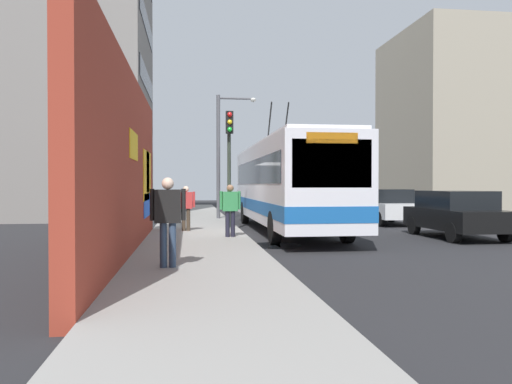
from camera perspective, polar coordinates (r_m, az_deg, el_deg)
ground_plane at (r=17.33m, az=-1.38°, el=-5.08°), size 80.00×80.00×0.00m
sidewalk_slab at (r=17.22m, az=-6.70°, el=-4.87°), size 48.00×3.20×0.15m
graffiti_wall at (r=12.62m, az=-14.35°, el=2.88°), size 12.73×0.32×4.49m
building_far_left at (r=30.95m, az=-21.94°, el=16.51°), size 9.77×10.00×20.36m
building_far_right at (r=39.32m, az=21.32°, el=7.42°), size 9.69×7.88×12.65m
city_bus at (r=19.22m, az=3.40°, el=1.08°), size 12.57×2.53×5.15m
parked_car_black at (r=18.11m, az=21.74°, el=-2.23°), size 4.11×1.95×1.58m
parked_car_white at (r=23.53m, az=14.55°, el=-1.51°), size 4.09×1.79×1.58m
pedestrian_near_wall at (r=10.09m, az=-9.96°, el=-2.46°), size 0.24×0.70×1.78m
pedestrian_at_curb at (r=15.78m, az=-2.94°, el=-1.63°), size 0.22×0.66×1.64m
pedestrian_midblock at (r=18.00m, az=-7.94°, el=-1.44°), size 0.22×0.65×1.59m
traffic_light at (r=19.13m, az=-3.05°, el=4.83°), size 0.49×0.28×4.43m
street_lamp at (r=24.58m, az=-3.73°, el=5.17°), size 0.44×1.94×5.98m
curbside_puddle at (r=14.82m, az=2.05°, el=-6.08°), size 1.66×1.66×0.00m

